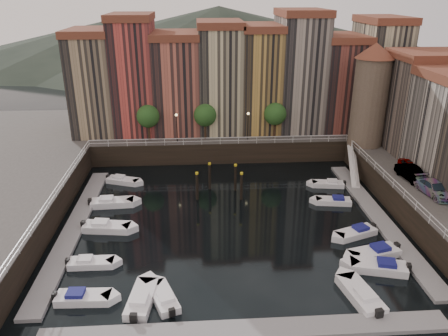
{
  "coord_description": "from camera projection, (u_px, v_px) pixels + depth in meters",
  "views": [
    {
      "loc": [
        -3.27,
        -41.62,
        23.12
      ],
      "look_at": [
        -0.26,
        4.0,
        4.31
      ],
      "focal_mm": 35.0,
      "sensor_mm": 36.0,
      "label": 1
    }
  ],
  "objects": [
    {
      "name": "ground",
      "position": [
        229.0,
        219.0,
        47.4
      ],
      "size": [
        200.0,
        200.0,
        0.0
      ],
      "primitive_type": "plane",
      "color": "black",
      "rests_on": "ground"
    },
    {
      "name": "boat_right_0",
      "position": [
        380.0,
        267.0,
        38.5
      ],
      "size": [
        5.25,
        3.01,
        1.18
      ],
      "rotation": [
        0.0,
        0.0,
        2.89
      ],
      "color": "white",
      "rests_on": "ground"
    },
    {
      "name": "mooring_pilings",
      "position": [
        221.0,
        182.0,
        52.38
      ],
      "size": [
        5.53,
        3.61,
        3.78
      ],
      "color": "black",
      "rests_on": "ground"
    },
    {
      "name": "dock_right",
      "position": [
        378.0,
        217.0,
        47.4
      ],
      "size": [
        2.0,
        28.0,
        0.35
      ],
      "primitive_type": "cube",
      "color": "gray",
      "rests_on": "ground"
    },
    {
      "name": "boat_left_4",
      "position": [
        122.0,
        180.0,
        56.0
      ],
      "size": [
        4.5,
        2.93,
        1.01
      ],
      "rotation": [
        0.0,
        0.0,
        -0.35
      ],
      "color": "white",
      "rests_on": "ground"
    },
    {
      "name": "boat_near_3",
      "position": [
        361.0,
        295.0,
        34.88
      ],
      "size": [
        2.81,
        5.41,
        1.21
      ],
      "rotation": [
        0.0,
        0.0,
        1.76
      ],
      "color": "white",
      "rests_on": "ground"
    },
    {
      "name": "car_a",
      "position": [
        410.0,
        167.0,
        51.53
      ],
      "size": [
        1.61,
        3.89,
        1.32
      ],
      "primitive_type": "imported",
      "rotation": [
        0.0,
        0.0,
        -0.01
      ],
      "color": "gray",
      "rests_on": "quay_right"
    },
    {
      "name": "railings",
      "position": [
        226.0,
        169.0,
        50.46
      ],
      "size": [
        36.08,
        34.04,
        0.52
      ],
      "color": "white",
      "rests_on": "ground"
    },
    {
      "name": "boat_left_1",
      "position": [
        90.0,
        263.0,
        39.18
      ],
      "size": [
        4.26,
        1.57,
        0.98
      ],
      "rotation": [
        0.0,
        0.0,
        -0.01
      ],
      "color": "white",
      "rests_on": "ground"
    },
    {
      "name": "far_terrace",
      "position": [
        239.0,
        77.0,
        65.12
      ],
      "size": [
        48.7,
        10.3,
        17.5
      ],
      "color": "#9C8563",
      "rests_on": "quay_far"
    },
    {
      "name": "promenade_trees",
      "position": [
        210.0,
        115.0,
        61.61
      ],
      "size": [
        21.2,
        3.2,
        5.2
      ],
      "color": "black",
      "rests_on": "quay_far"
    },
    {
      "name": "boat_right_3",
      "position": [
        334.0,
        201.0,
        50.62
      ],
      "size": [
        4.35,
        2.12,
        0.98
      ],
      "rotation": [
        0.0,
        0.0,
        2.99
      ],
      "color": "white",
      "rests_on": "ground"
    },
    {
      "name": "boat_near_1",
      "position": [
        164.0,
        298.0,
        34.69
      ],
      "size": [
        2.98,
        4.49,
        1.01
      ],
      "rotation": [
        0.0,
        0.0,
        1.94
      ],
      "color": "white",
      "rests_on": "ground"
    },
    {
      "name": "car_b",
      "position": [
        412.0,
        174.0,
        49.09
      ],
      "size": [
        2.23,
        4.88,
        1.55
      ],
      "primitive_type": "imported",
      "rotation": [
        0.0,
        0.0,
        0.13
      ],
      "color": "gray",
      "rests_on": "quay_right"
    },
    {
      "name": "street_lamps",
      "position": [
        212.0,
        122.0,
        60.97
      ],
      "size": [
        10.36,
        0.36,
        4.18
      ],
      "color": "black",
      "rests_on": "quay_far"
    },
    {
      "name": "boat_right_1",
      "position": [
        375.0,
        253.0,
        40.55
      ],
      "size": [
        5.21,
        2.96,
        1.17
      ],
      "rotation": [
        0.0,
        0.0,
        3.39
      ],
      "color": "white",
      "rests_on": "ground"
    },
    {
      "name": "mountains",
      "position": [
        209.0,
        38.0,
        146.0
      ],
      "size": [
        145.0,
        100.0,
        18.0
      ],
      "color": "#2D382D",
      "rests_on": "ground"
    },
    {
      "name": "boat_right_2",
      "position": [
        356.0,
        232.0,
        44.01
      ],
      "size": [
        4.66,
        3.07,
        1.05
      ],
      "rotation": [
        0.0,
        0.0,
        3.5
      ],
      "color": "white",
      "rests_on": "ground"
    },
    {
      "name": "quay_far",
      "position": [
        217.0,
        133.0,
        70.82
      ],
      "size": [
        80.0,
        20.0,
        3.0
      ],
      "primitive_type": "cube",
      "color": "black",
      "rests_on": "ground"
    },
    {
      "name": "boat_right_4",
      "position": [
        329.0,
        184.0,
        55.04
      ],
      "size": [
        4.26,
        2.09,
        0.96
      ],
      "rotation": [
        0.0,
        0.0,
        2.99
      ],
      "color": "white",
      "rests_on": "ground"
    },
    {
      "name": "dock_left",
      "position": [
        75.0,
        227.0,
        45.42
      ],
      "size": [
        2.0,
        28.0,
        0.35
      ],
      "primitive_type": "cube",
      "color": "gray",
      "rests_on": "ground"
    },
    {
      "name": "boat_left_0",
      "position": [
        82.0,
        298.0,
        34.73
      ],
      "size": [
        4.62,
        1.84,
        1.05
      ],
      "rotation": [
        0.0,
        0.0,
        -0.04
      ],
      "color": "white",
      "rests_on": "ground"
    },
    {
      "name": "boat_near_0",
      "position": [
        141.0,
        300.0,
        34.46
      ],
      "size": [
        2.41,
        5.08,
        1.14
      ],
      "rotation": [
        0.0,
        0.0,
        1.44
      ],
      "color": "white",
      "rests_on": "ground"
    },
    {
      "name": "gangway",
      "position": [
        353.0,
        164.0,
        56.94
      ],
      "size": [
        2.78,
        8.32,
        3.73
      ],
      "color": "white",
      "rests_on": "ground"
    },
    {
      "name": "car_c",
      "position": [
        434.0,
        189.0,
        45.58
      ],
      "size": [
        2.75,
        5.26,
        1.46
      ],
      "primitive_type": "imported",
      "rotation": [
        0.0,
        0.0,
        0.15
      ],
      "color": "gray",
      "rests_on": "quay_right"
    },
    {
      "name": "boat_left_3",
      "position": [
        111.0,
        203.0,
        50.09
      ],
      "size": [
        5.13,
        2.1,
        1.17
      ],
      "rotation": [
        0.0,
        0.0,
        0.05
      ],
      "color": "white",
      "rests_on": "ground"
    },
    {
      "name": "boat_left_2",
      "position": [
        106.0,
        227.0,
        44.95
      ],
      "size": [
        5.18,
        2.46,
        1.17
      ],
      "rotation": [
        0.0,
        0.0,
        -0.13
      ],
      "color": "white",
      "rests_on": "ground"
    },
    {
      "name": "dock_near",
      "position": [
        247.0,
        330.0,
        31.64
      ],
      "size": [
        30.0,
        2.0,
        0.35
      ],
      "primitive_type": "cube",
      "color": "gray",
      "rests_on": "ground"
    },
    {
      "name": "corner_tower",
      "position": [
        370.0,
        94.0,
        58.12
      ],
      "size": [
        5.2,
        5.2,
        13.8
      ],
      "color": "#6B5B4C",
      "rests_on": "quay_right"
    }
  ]
}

